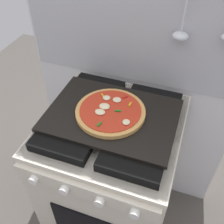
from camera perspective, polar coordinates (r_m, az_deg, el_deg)
ground_plane at (r=1.86m, az=0.00°, el=-21.39°), size 4.00×4.00×0.00m
kitchen_backsplash at (r=1.43m, az=4.57°, el=4.48°), size 1.10×0.09×1.55m
stove at (r=1.46m, az=-0.02°, el=-13.80°), size 0.60×0.64×0.90m
baking_tray at (r=1.11m, az=0.00°, el=-0.68°), size 0.54×0.38×0.02m
pizza_left at (r=1.10m, az=-0.30°, el=0.23°), size 0.29×0.29×0.03m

